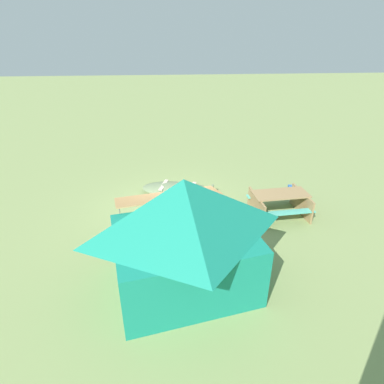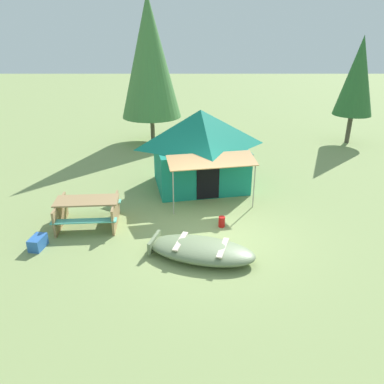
% 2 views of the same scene
% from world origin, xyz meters
% --- Properties ---
extents(ground_plane, '(80.00, 80.00, 0.00)m').
position_xyz_m(ground_plane, '(0.00, 0.00, 0.00)').
color(ground_plane, '#859759').
extents(beached_rowboat, '(2.95, 1.92, 0.41)m').
position_xyz_m(beached_rowboat, '(-0.32, -1.16, 0.21)').
color(beached_rowboat, '#6D7D58').
rests_on(beached_rowboat, ground_plane).
extents(canvas_cabin_tent, '(3.75, 3.97, 2.77)m').
position_xyz_m(canvas_cabin_tent, '(-0.24, 3.48, 1.44)').
color(canvas_cabin_tent, '#16836C').
rests_on(canvas_cabin_tent, ground_plane).
extents(picnic_table, '(1.88, 1.60, 0.80)m').
position_xyz_m(picnic_table, '(-3.54, 0.54, 0.49)').
color(picnic_table, '#9D7C51').
rests_on(picnic_table, ground_plane).
extents(cooler_box, '(0.38, 0.57, 0.33)m').
position_xyz_m(cooler_box, '(-4.55, -0.75, 0.16)').
color(cooler_box, '#2D63B4').
rests_on(cooler_box, ground_plane).
extents(fuel_can, '(0.27, 0.27, 0.31)m').
position_xyz_m(fuel_can, '(0.33, 0.41, 0.16)').
color(fuel_can, red).
rests_on(fuel_can, ground_plane).
extents(pine_tree_back_left, '(1.82, 1.82, 5.02)m').
position_xyz_m(pine_tree_back_left, '(7.25, 9.11, 3.20)').
color(pine_tree_back_left, '#494336').
rests_on(pine_tree_back_left, ground_plane).
extents(pine_tree_back_right, '(2.86, 2.86, 6.78)m').
position_xyz_m(pine_tree_back_right, '(-2.50, 9.22, 4.03)').
color(pine_tree_back_right, brown).
rests_on(pine_tree_back_right, ground_plane).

